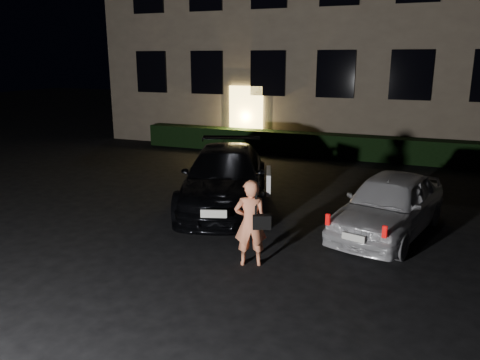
% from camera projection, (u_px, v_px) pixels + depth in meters
% --- Properties ---
extents(ground, '(80.00, 80.00, 0.00)m').
position_uv_depth(ground, '(208.00, 274.00, 7.97)').
color(ground, black).
rests_on(ground, ground).
extents(hedge, '(15.00, 0.70, 0.85)m').
position_uv_depth(hedge, '(330.00, 146.00, 17.31)').
color(hedge, black).
rests_on(hedge, ground).
extents(sedan, '(3.44, 5.27, 1.42)m').
position_uv_depth(sedan, '(225.00, 177.00, 11.55)').
color(sedan, black).
rests_on(sedan, ground).
extents(hatch, '(2.40, 4.00, 1.27)m').
position_uv_depth(hatch, '(389.00, 204.00, 9.67)').
color(hatch, silver).
rests_on(hatch, ground).
extents(man, '(0.72, 0.55, 1.56)m').
position_uv_depth(man, '(251.00, 223.00, 8.14)').
color(man, '#FF8F61').
rests_on(man, ground).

